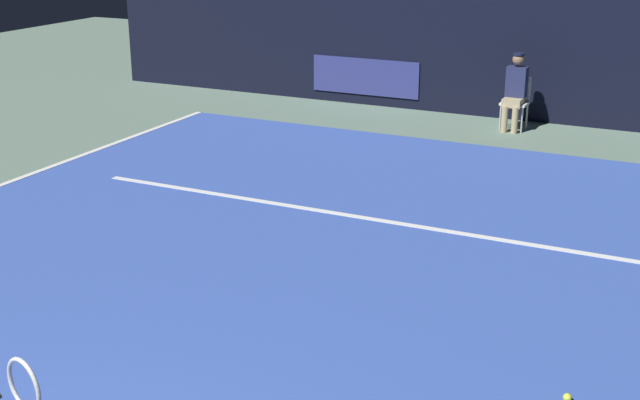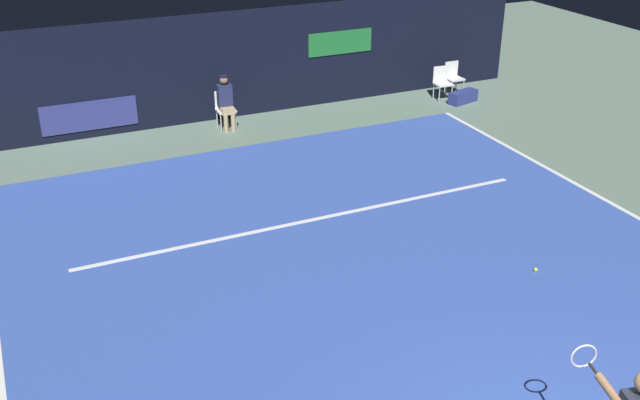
{
  "view_description": "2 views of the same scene",
  "coord_description": "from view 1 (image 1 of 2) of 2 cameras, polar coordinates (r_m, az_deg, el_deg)",
  "views": [
    {
      "loc": [
        3.37,
        -1.96,
        3.67
      ],
      "look_at": [
        -0.38,
        5.82,
        0.72
      ],
      "focal_mm": 48.39,
      "sensor_mm": 36.0,
      "label": 1
    },
    {
      "loc": [
        -4.92,
        -3.82,
        6.36
      ],
      "look_at": [
        -0.2,
        6.53,
        0.8
      ],
      "focal_mm": 41.66,
      "sensor_mm": 36.0,
      "label": 2
    }
  ],
  "objects": [
    {
      "name": "tennis_ball",
      "position": [
        7.14,
        16.04,
        -12.44
      ],
      "size": [
        0.07,
        0.07,
        0.07
      ],
      "primitive_type": "sphere",
      "color": "#CCE033",
      "rests_on": "court_surface"
    },
    {
      "name": "line_service",
      "position": [
        10.52,
        5.4,
        -1.57
      ],
      "size": [
        8.72,
        0.1,
        0.01
      ],
      "primitive_type": "cube",
      "color": "white",
      "rests_on": "court_surface"
    },
    {
      "name": "court_surface",
      "position": [
        8.68,
        0.36,
        -6.1
      ],
      "size": [
        11.18,
        12.3,
        0.01
      ],
      "primitive_type": "cube",
      "color": "#3856B2",
      "rests_on": "ground"
    },
    {
      "name": "back_wall",
      "position": [
        15.98,
        13.47,
        9.79
      ],
      "size": [
        17.28,
        0.33,
        2.6
      ],
      "color": "black",
      "rests_on": "ground"
    },
    {
      "name": "line_judge_on_chair",
      "position": [
        15.22,
        12.79,
        7.07
      ],
      "size": [
        0.45,
        0.54,
        1.32
      ],
      "color": "white",
      "rests_on": "ground"
    },
    {
      "name": "ground_plane",
      "position": [
        8.69,
        0.36,
        -6.14
      ],
      "size": [
        34.15,
        34.15,
        0.0
      ],
      "primitive_type": "plane",
      "color": "slate"
    }
  ]
}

